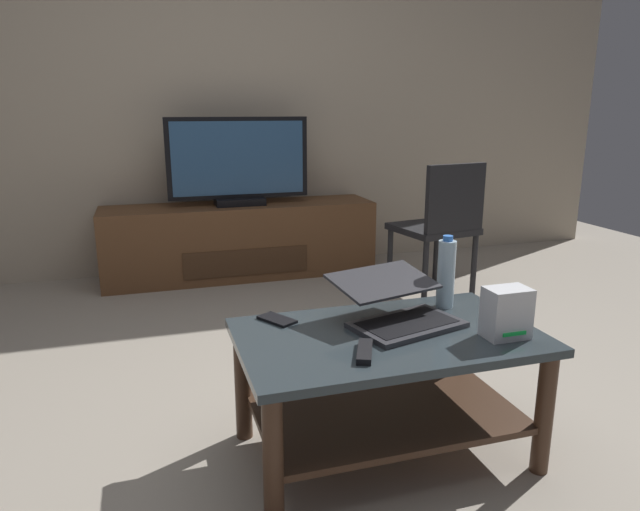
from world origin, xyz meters
name	(u,v)px	position (x,y,z in m)	size (l,w,h in m)	color
ground_plane	(320,413)	(0.00, 0.00, 0.00)	(7.68, 7.68, 0.00)	#9E9384
back_wall	(223,77)	(0.00, 2.35, 1.40)	(6.40, 0.12, 2.80)	#B2A38C
coffee_table	(387,372)	(0.14, -0.32, 0.31)	(1.00, 0.60, 0.45)	#2D383D
media_cabinet	(241,240)	(0.03, 2.03, 0.26)	(1.91, 0.46, 0.52)	brown
television	(238,163)	(0.03, 2.01, 0.81)	(0.98, 0.20, 0.60)	black
dining_chair	(441,223)	(1.15, 1.15, 0.49)	(0.51, 0.51, 0.86)	black
laptop	(397,307)	(0.21, -0.25, 0.51)	(0.45, 0.45, 0.16)	#333338
router_box	(506,313)	(0.49, -0.47, 0.54)	(0.14, 0.10, 0.17)	silver
water_bottle_near	(446,273)	(0.45, -0.14, 0.58)	(0.07, 0.07, 0.27)	silver
cell_phone	(277,320)	(-0.19, -0.11, 0.46)	(0.07, 0.14, 0.01)	black
tv_remote	(365,351)	(0.00, -0.46, 0.46)	(0.04, 0.16, 0.02)	black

